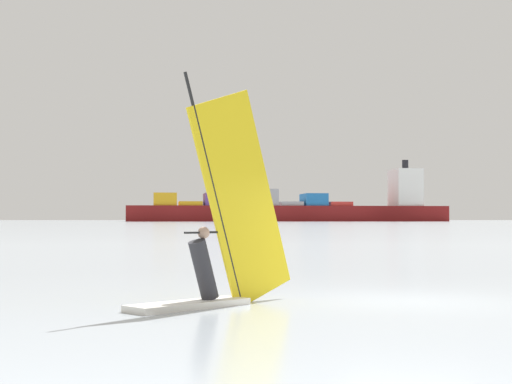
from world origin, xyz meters
TOP-DOWN VIEW (x-y plane):
  - ground_plane at (0.00, 0.00)m, footprint 4000.00×4000.00m
  - windsurfer at (-3.00, -2.01)m, footprint 1.85×3.70m
  - cargo_ship at (-159.58, 453.08)m, footprint 189.39×121.93m

SIDE VIEW (x-z plane):
  - ground_plane at x=0.00m, z-range 0.00..0.00m
  - windsurfer at x=-3.00m, z-range -1.03..3.33m
  - cargo_ship at x=-159.58m, z-range -10.94..28.68m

